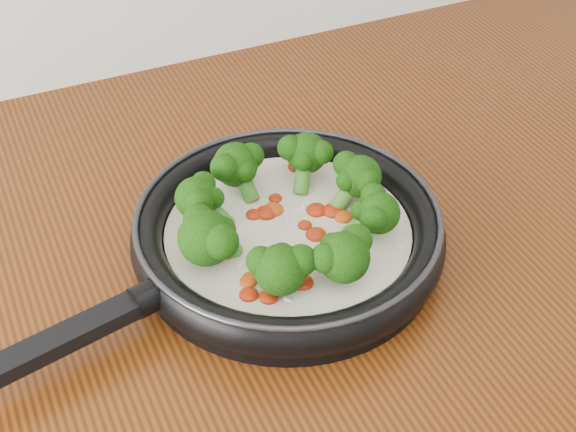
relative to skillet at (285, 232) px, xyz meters
name	(u,v)px	position (x,y,z in m)	size (l,w,h in m)	color
skillet	(285,232)	(0.00, 0.00, 0.00)	(0.51, 0.37, 0.09)	black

